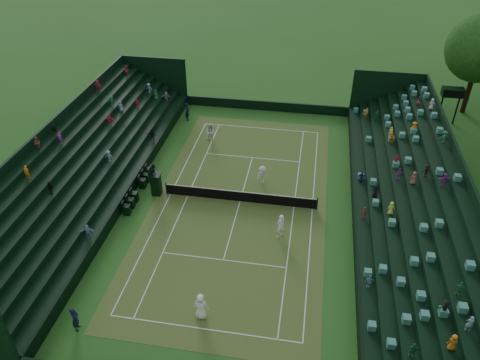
{
  "coord_description": "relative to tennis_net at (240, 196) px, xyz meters",
  "views": [
    {
      "loc": [
        4.8,
        -27.97,
        21.63
      ],
      "look_at": [
        0.0,
        0.0,
        2.0
      ],
      "focal_mm": 35.0,
      "sensor_mm": 36.0,
      "label": 1
    }
  ],
  "objects": [
    {
      "name": "player_far_east",
      "position": [
        1.34,
        2.77,
        0.26
      ],
      "size": [
        1.15,
        1.11,
        1.57
      ],
      "primitive_type": "imported",
      "rotation": [
        0.0,
        0.0,
        0.73
      ],
      "color": "silver",
      "rests_on": "ground"
    },
    {
      "name": "ground",
      "position": [
        0.0,
        0.0,
        -0.53
      ],
      "size": [
        160.0,
        160.0,
        0.0
      ],
      "primitive_type": "plane",
      "color": "#265B1C",
      "rests_on": "ground"
    },
    {
      "name": "line_judge_north",
      "position": [
        -7.42,
        12.39,
        0.4
      ],
      "size": [
        0.53,
        0.73,
        1.85
      ],
      "primitive_type": "imported",
      "rotation": [
        0.0,
        0.0,
        1.71
      ],
      "color": "black",
      "rests_on": "ground"
    },
    {
      "name": "player_near_west",
      "position": [
        -0.33,
        -11.07,
        0.35
      ],
      "size": [
        0.89,
        0.61,
        1.76
      ],
      "primitive_type": "imported",
      "rotation": [
        0.0,
        0.0,
        3.08
      ],
      "color": "white",
      "rests_on": "ground"
    },
    {
      "name": "perimeter_wall_north",
      "position": [
        0.0,
        15.88,
        -0.03
      ],
      "size": [
        17.17,
        0.2,
        1.0
      ],
      "primitive_type": "cube",
      "color": "black",
      "rests_on": "ground"
    },
    {
      "name": "player_near_east",
      "position": [
        3.39,
        -3.45,
        0.41
      ],
      "size": [
        0.81,
        0.79,
        1.87
      ],
      "primitive_type": "imported",
      "rotation": [
        0.0,
        0.0,
        3.88
      ],
      "color": "white",
      "rests_on": "ground"
    },
    {
      "name": "tennis_net",
      "position": [
        0.0,
        0.0,
        0.0
      ],
      "size": [
        11.67,
        0.1,
        1.06
      ],
      "color": "black",
      "rests_on": "ground"
    },
    {
      "name": "perimeter_wall_west",
      "position": [
        -8.48,
        0.0,
        -0.03
      ],
      "size": [
        0.2,
        31.77,
        1.0
      ],
      "primitive_type": "cube",
      "color": "black",
      "rests_on": "ground"
    },
    {
      "name": "scoreboard_tower",
      "position": [
        17.75,
        16.0,
        2.62
      ],
      "size": [
        2.0,
        1.0,
        3.7
      ],
      "color": "black",
      "rests_on": "ground"
    },
    {
      "name": "north_grandstand",
      "position": [
        12.66,
        0.0,
        1.02
      ],
      "size": [
        6.6,
        32.0,
        4.9
      ],
      "color": "black",
      "rests_on": "ground"
    },
    {
      "name": "court_surface",
      "position": [
        0.0,
        0.0,
        -0.52
      ],
      "size": [
        12.97,
        26.77,
        0.01
      ],
      "primitive_type": "cube",
      "color": "#2C6A23",
      "rests_on": "ground"
    },
    {
      "name": "perimeter_wall_east",
      "position": [
        8.48,
        0.0,
        -0.03
      ],
      "size": [
        0.2,
        31.77,
        1.0
      ],
      "primitive_type": "cube",
      "color": "black",
      "rests_on": "ground"
    },
    {
      "name": "umpire_chair",
      "position": [
        -6.55,
        -0.12,
        0.65
      ],
      "size": [
        0.87,
        0.87,
        2.75
      ],
      "color": "black",
      "rests_on": "ground"
    },
    {
      "name": "player_far_west",
      "position": [
        -4.25,
        8.69,
        0.33
      ],
      "size": [
        0.97,
        0.84,
        1.71
      ],
      "primitive_type": "imported",
      "rotation": [
        0.0,
        0.0,
        -0.27
      ],
      "color": "silver",
      "rests_on": "ground"
    },
    {
      "name": "south_grandstand",
      "position": [
        -12.66,
        0.0,
        1.02
      ],
      "size": [
        6.6,
        32.0,
        4.9
      ],
      "color": "black",
      "rests_on": "ground"
    },
    {
      "name": "line_judge_south",
      "position": [
        -6.93,
        -13.03,
        0.29
      ],
      "size": [
        0.52,
        0.67,
        1.64
      ],
      "primitive_type": "imported",
      "rotation": [
        0.0,
        0.0,
        1.8
      ],
      "color": "black",
      "rests_on": "ground"
    },
    {
      "name": "courtside_chairs",
      "position": [
        -7.93,
        -0.37,
        -0.11
      ],
      "size": [
        0.51,
        5.48,
        1.11
      ],
      "color": "black",
      "rests_on": "ground"
    }
  ]
}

